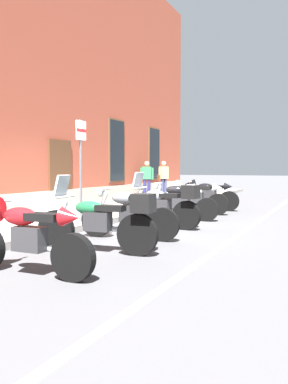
{
  "coord_description": "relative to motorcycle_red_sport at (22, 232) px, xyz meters",
  "views": [
    {
      "loc": [
        -8.43,
        -4.97,
        1.4
      ],
      "look_at": [
        1.25,
        -0.33,
        0.75
      ],
      "focal_mm": 37.12,
      "sensor_mm": 36.0,
      "label": 1
    }
  ],
  "objects": [
    {
      "name": "motorcycle_silver_touring",
      "position": [
        4.56,
        -0.1,
        -0.01
      ],
      "size": [
        0.62,
        2.08,
        1.31
      ],
      "color": "black",
      "rests_on": "ground_plane"
    },
    {
      "name": "motorcycle_black_sport",
      "position": [
        8.89,
        0.18,
        0.0
      ],
      "size": [
        0.62,
        2.1,
        1.02
      ],
      "color": "black",
      "rests_on": "ground_plane"
    },
    {
      "name": "motorcycle_green_touring",
      "position": [
        1.6,
        -0.23,
        -0.02
      ],
      "size": [
        0.63,
        2.2,
        1.29
      ],
      "color": "black",
      "rests_on": "ground_plane"
    },
    {
      "name": "motorcycle_white_sport",
      "position": [
        7.54,
        0.23,
        0.01
      ],
      "size": [
        0.62,
        2.1,
        1.04
      ],
      "color": "black",
      "rests_on": "ground_plane"
    },
    {
      "name": "motorcycle_red_sport",
      "position": [
        0.0,
        0.0,
        0.0
      ],
      "size": [
        0.62,
        2.05,
        1.02
      ],
      "color": "black",
      "rests_on": "ground_plane"
    },
    {
      "name": "lane_stripe",
      "position": [
        4.47,
        -1.91,
        -0.55
      ],
      "size": [
        31.74,
        0.12,
        0.01
      ],
      "primitive_type": "cube",
      "color": "silver",
      "rests_on": "ground_plane"
    },
    {
      "name": "ground_plane",
      "position": [
        4.47,
        1.29,
        -0.56
      ],
      "size": [
        140.0,
        140.0,
        0.0
      ],
      "primitive_type": "plane",
      "color": "#424244"
    },
    {
      "name": "motorcycle_black_naked",
      "position": [
        6.01,
        0.08,
        -0.07
      ],
      "size": [
        0.63,
        2.11,
        1.0
      ],
      "color": "black",
      "rests_on": "ground_plane"
    },
    {
      "name": "motorcycle_grey_naked",
      "position": [
        2.92,
        -0.03,
        -0.07
      ],
      "size": [
        0.62,
        2.08,
        1.0
      ],
      "color": "black",
      "rests_on": "ground_plane"
    },
    {
      "name": "pedestrian_striped_shirt",
      "position": [
        11.73,
        3.71,
        0.45
      ],
      "size": [
        0.36,
        0.63,
        1.55
      ],
      "color": "#1E1E4C",
      "rests_on": "sidewalk"
    },
    {
      "name": "sidewalk",
      "position": [
        4.47,
        2.77,
        -0.48
      ],
      "size": [
        31.74,
        2.96,
        0.15
      ],
      "primitive_type": "cube",
      "color": "gray",
      "rests_on": "ground_plane"
    },
    {
      "name": "parking_sign",
      "position": [
        3.74,
        1.64,
        1.13
      ],
      "size": [
        0.36,
        0.07,
        2.37
      ],
      "color": "#4C4C51",
      "rests_on": "sidewalk"
    },
    {
      "name": "pedestrian_tan_coat",
      "position": [
        12.54,
        3.25,
        0.46
      ],
      "size": [
        0.63,
        0.37,
        1.56
      ],
      "color": "#2D3351",
      "rests_on": "sidewalk"
    }
  ]
}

